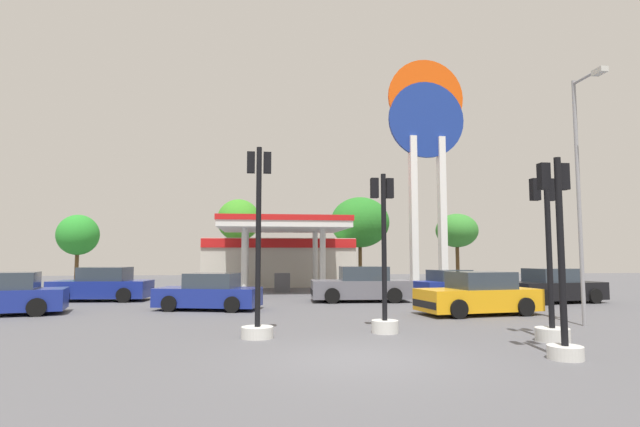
% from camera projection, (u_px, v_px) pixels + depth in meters
% --- Properties ---
extents(ground_plane, '(90.00, 90.00, 0.00)m').
position_uv_depth(ground_plane, '(360.00, 358.00, 10.13)').
color(ground_plane, '#56565B').
rests_on(ground_plane, ground).
extents(gas_station, '(10.35, 14.19, 4.30)m').
position_uv_depth(gas_station, '(278.00, 258.00, 34.97)').
color(gas_station, beige).
rests_on(gas_station, ground).
extents(station_pole_sign, '(4.69, 0.56, 14.15)m').
position_uv_depth(station_pole_sign, '(426.00, 139.00, 29.62)').
color(station_pole_sign, white).
rests_on(station_pole_sign, ground).
extents(car_0, '(4.31, 2.63, 1.44)m').
position_uv_depth(car_0, '(209.00, 293.00, 19.23)').
color(car_0, black).
rests_on(car_0, ground).
extents(car_1, '(4.58, 2.74, 1.53)m').
position_uv_depth(car_1, '(1.00, 296.00, 17.46)').
color(car_1, black).
rests_on(car_1, ground).
extents(car_2, '(4.66, 2.29, 1.63)m').
position_uv_depth(car_2, '(361.00, 285.00, 22.76)').
color(car_2, black).
rests_on(car_2, ground).
extents(car_3, '(4.55, 2.49, 1.55)m').
position_uv_depth(car_3, '(555.00, 287.00, 22.20)').
color(car_3, black).
rests_on(car_3, ground).
extents(car_4, '(4.56, 2.30, 1.59)m').
position_uv_depth(car_4, '(102.00, 286.00, 23.03)').
color(car_4, black).
rests_on(car_4, ground).
extents(car_5, '(4.23, 2.68, 1.41)m').
position_uv_depth(car_5, '(451.00, 285.00, 24.82)').
color(car_5, black).
rests_on(car_5, ground).
extents(car_6, '(4.54, 2.46, 1.55)m').
position_uv_depth(car_6, '(478.00, 295.00, 17.71)').
color(car_6, black).
rests_on(car_6, ground).
extents(traffic_signal_0, '(0.82, 0.82, 4.22)m').
position_uv_depth(traffic_signal_0, '(550.00, 289.00, 12.27)').
color(traffic_signal_0, silver).
rests_on(traffic_signal_0, ground).
extents(traffic_signal_1, '(0.71, 0.71, 4.22)m').
position_uv_depth(traffic_signal_1, '(561.00, 281.00, 10.20)').
color(traffic_signal_1, silver).
rests_on(traffic_signal_1, ground).
extents(traffic_signal_2, '(0.74, 0.74, 4.44)m').
position_uv_depth(traffic_signal_2, '(384.00, 279.00, 13.60)').
color(traffic_signal_2, silver).
rests_on(traffic_signal_2, ground).
extents(traffic_signal_3, '(0.83, 0.83, 5.02)m').
position_uv_depth(traffic_signal_3, '(258.00, 275.00, 12.78)').
color(traffic_signal_3, silver).
rests_on(traffic_signal_3, ground).
extents(tree_0, '(3.26, 3.26, 5.44)m').
position_uv_depth(tree_0, '(78.00, 235.00, 39.35)').
color(tree_0, brown).
rests_on(tree_0, ground).
extents(tree_1, '(3.64, 3.64, 6.94)m').
position_uv_depth(tree_1, '(239.00, 220.00, 41.58)').
color(tree_1, brown).
rests_on(tree_1, ground).
extents(tree_2, '(4.80, 4.80, 6.92)m').
position_uv_depth(tree_2, '(360.00, 222.00, 39.87)').
color(tree_2, brown).
rests_on(tree_2, ground).
extents(tree_3, '(3.54, 3.54, 5.69)m').
position_uv_depth(tree_3, '(457.00, 231.00, 41.33)').
color(tree_3, brown).
rests_on(tree_3, ground).
extents(corner_streetlamp, '(0.24, 1.48, 7.67)m').
position_uv_depth(corner_streetlamp, '(582.00, 177.00, 14.98)').
color(corner_streetlamp, gray).
rests_on(corner_streetlamp, ground).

